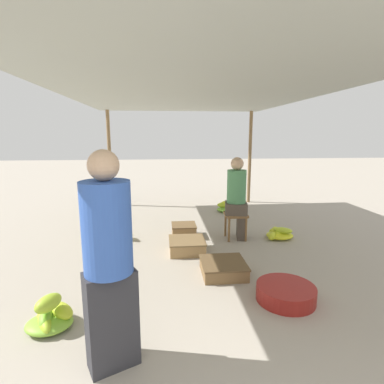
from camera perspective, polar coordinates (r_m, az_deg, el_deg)
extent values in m
cylinder|color=olive|center=(7.32, -15.40, 6.12)|extent=(0.08, 0.08, 2.23)
cylinder|color=olive|center=(7.53, 10.95, 6.42)|extent=(0.08, 0.08, 2.23)
cube|color=#9EA399|center=(4.41, 0.32, 18.48)|extent=(3.77, 6.11, 0.04)
cube|color=#2D2D33|center=(2.38, -15.01, -22.40)|extent=(0.40, 0.32, 0.73)
cylinder|color=#3359B2|center=(2.09, -15.91, -6.57)|extent=(0.44, 0.44, 0.63)
sphere|color=tan|center=(2.01, -16.52, 4.91)|extent=(0.21, 0.21, 0.21)
cube|color=brown|center=(4.86, 8.34, -4.30)|extent=(0.34, 0.34, 0.04)
cylinder|color=brown|center=(4.76, 7.06, -7.22)|extent=(0.04, 0.04, 0.38)
cylinder|color=brown|center=(4.83, 10.24, -7.07)|extent=(0.04, 0.04, 0.38)
cylinder|color=brown|center=(5.02, 6.38, -6.28)|extent=(0.04, 0.04, 0.38)
cylinder|color=brown|center=(5.08, 9.40, -6.15)|extent=(0.04, 0.04, 0.38)
cube|color=#4C4238|center=(4.95, 9.36, -6.33)|extent=(0.19, 0.33, 0.42)
cube|color=#4C4238|center=(4.83, 8.37, -3.04)|extent=(0.40, 0.40, 0.18)
cylinder|color=#4C8C59|center=(4.76, 8.49, 1.05)|extent=(0.35, 0.35, 0.52)
sphere|color=tan|center=(4.72, 8.61, 5.37)|extent=(0.20, 0.20, 0.20)
cylinder|color=maroon|center=(3.34, 17.42, -17.88)|extent=(0.59, 0.59, 0.16)
ellipsoid|color=#B9CE2B|center=(3.21, -25.86, -20.24)|extent=(0.22, 0.29, 0.11)
ellipsoid|color=#7CB636|center=(3.09, -26.08, -20.75)|extent=(0.16, 0.29, 0.13)
ellipsoid|color=#BACF2B|center=(3.11, -23.64, -19.94)|extent=(0.33, 0.34, 0.10)
ellipsoid|color=#A3C62F|center=(2.99, -25.70, -18.53)|extent=(0.25, 0.30, 0.14)
ellipsoid|color=#A6C72E|center=(3.07, -26.24, -21.44)|extent=(0.24, 0.33, 0.12)
ellipsoid|color=#80B835|center=(3.09, -25.52, -21.64)|extent=(0.39, 0.34, 0.10)
ellipsoid|color=yellow|center=(4.92, -14.57, -6.88)|extent=(0.26, 0.17, 0.09)
ellipsoid|color=yellow|center=(4.98, -12.44, -7.92)|extent=(0.25, 0.21, 0.11)
ellipsoid|color=#98C131|center=(4.93, -14.60, -6.91)|extent=(0.30, 0.30, 0.10)
ellipsoid|color=#A9C82E|center=(4.97, -14.05, -5.98)|extent=(0.31, 0.33, 0.09)
ellipsoid|color=#B8CE2B|center=(5.00, -14.93, -6.48)|extent=(0.34, 0.15, 0.13)
ellipsoid|color=#73B238|center=(4.89, -14.73, -7.46)|extent=(0.26, 0.27, 0.11)
ellipsoid|color=#90BE32|center=(5.14, -13.68, -7.56)|extent=(0.15, 0.33, 0.13)
ellipsoid|color=#B9CE2B|center=(5.02, -14.20, -8.22)|extent=(0.38, 0.33, 0.10)
ellipsoid|color=#C6D429|center=(5.13, 16.24, -7.58)|extent=(0.25, 0.25, 0.15)
ellipsoid|color=#B4CC2C|center=(5.10, 16.91, -6.99)|extent=(0.34, 0.28, 0.09)
ellipsoid|color=#C7D429|center=(5.02, 15.01, -8.10)|extent=(0.23, 0.27, 0.12)
ellipsoid|color=#CED727|center=(5.20, 15.56, -7.15)|extent=(0.19, 0.23, 0.14)
ellipsoid|color=#BFD12A|center=(5.24, 16.18, -7.29)|extent=(0.33, 0.23, 0.14)
ellipsoid|color=yellow|center=(5.13, 16.36, -7.90)|extent=(0.43, 0.38, 0.10)
ellipsoid|color=#7FB735|center=(6.63, 6.81, -2.30)|extent=(0.31, 0.29, 0.09)
ellipsoid|color=#C9D528|center=(6.59, 6.39, -2.21)|extent=(0.25, 0.22, 0.11)
ellipsoid|color=#C9D528|center=(6.64, 6.61, -2.24)|extent=(0.21, 0.36, 0.10)
ellipsoid|color=#72B238|center=(6.56, 6.12, -3.43)|extent=(0.19, 0.30, 0.11)
ellipsoid|color=#B1CB2D|center=(6.60, 6.10, -2.46)|extent=(0.30, 0.16, 0.12)
ellipsoid|color=#A7C72E|center=(6.60, 6.71, -2.52)|extent=(0.19, 0.32, 0.14)
ellipsoid|color=#77B437|center=(6.64, 6.44, -3.31)|extent=(0.39, 0.34, 0.10)
cube|color=#9E7A4C|center=(4.37, -0.96, -10.31)|extent=(0.49, 0.49, 0.16)
cube|color=brown|center=(4.34, -0.97, -9.17)|extent=(0.51, 0.51, 0.02)
cube|color=brown|center=(3.74, 5.97, -14.33)|extent=(0.51, 0.51, 0.14)
cube|color=brown|center=(3.71, 5.99, -13.21)|extent=(0.53, 0.53, 0.02)
cube|color=olive|center=(5.01, -1.57, -7.42)|extent=(0.38, 0.38, 0.19)
cube|color=brown|center=(4.97, -1.58, -6.29)|extent=(0.40, 0.40, 0.02)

